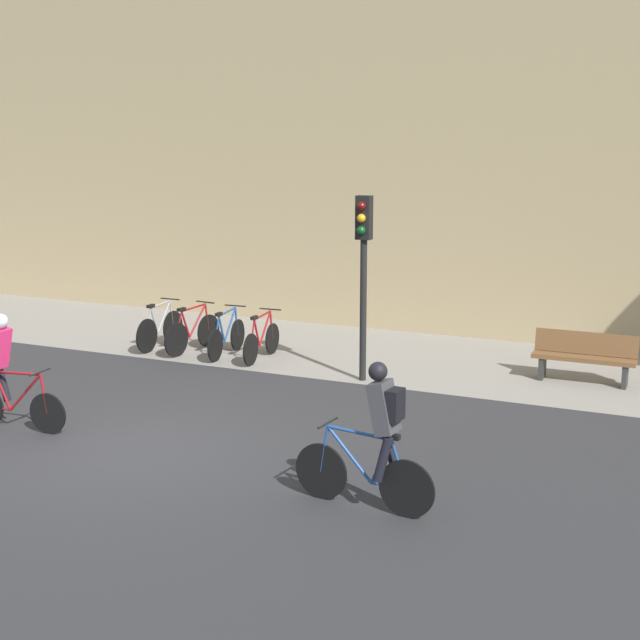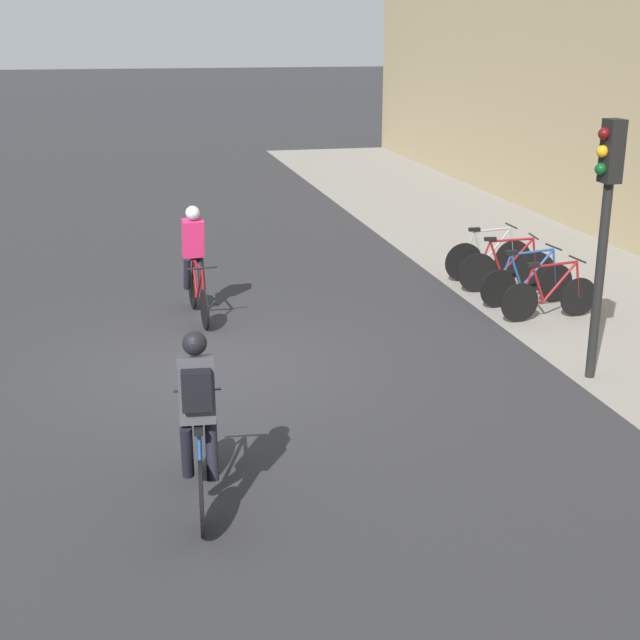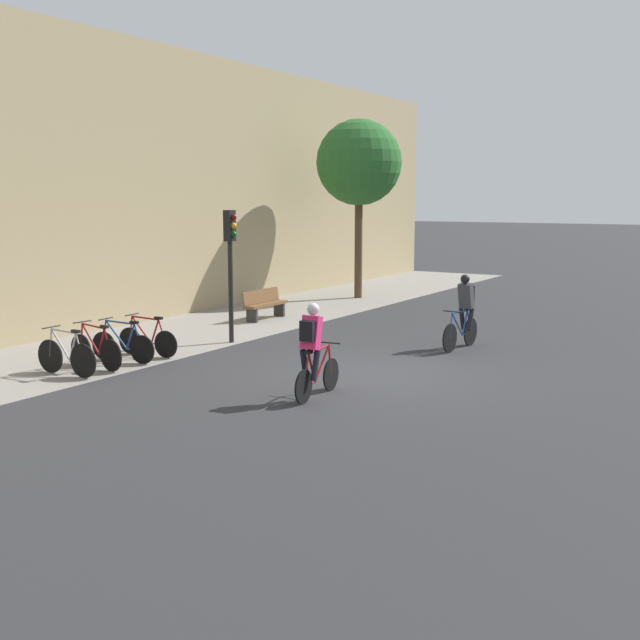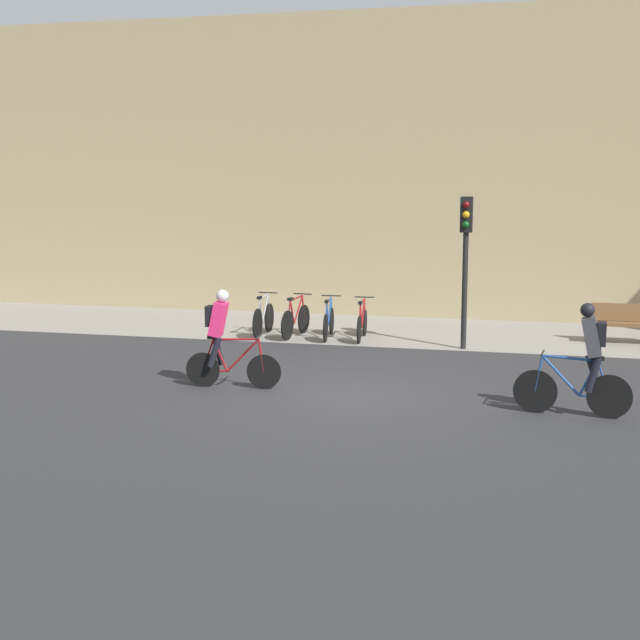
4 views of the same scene
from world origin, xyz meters
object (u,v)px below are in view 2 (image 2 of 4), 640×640
Objects in this scene: cyclist_grey at (198,419)px; parked_bike_1 at (507,269)px; parked_bike_3 at (550,295)px; traffic_light_pole at (606,202)px; parked_bike_2 at (527,282)px; cyclist_pink at (194,257)px; parked_bike_0 at (488,258)px.

cyclist_grey is 8.58m from parked_bike_1.
cyclist_grey is 7.51m from parked_bike_3.
cyclist_grey is 5.89m from traffic_light_pole.
parked_bike_2 is at bearing -180.00° from parked_bike_3.
parked_bike_2 is 0.51× the size of traffic_light_pole.
cyclist_grey reaches higher than parked_bike_3.
parked_bike_1 is 0.51× the size of traffic_light_pole.
cyclist_pink is 5.43m from parked_bike_0.
cyclist_grey is 1.06× the size of parked_bike_1.
parked_bike_0 is at bearing 179.93° from parked_bike_1.
parked_bike_3 is 0.50× the size of traffic_light_pole.
traffic_light_pole is at bearing -7.32° from parked_bike_0.
traffic_light_pole is (3.16, -0.61, 1.90)m from parked_bike_2.
cyclist_pink is at bearing -97.20° from parked_bike_2.
parked_bike_0 is (-0.91, 5.33, -0.54)m from cyclist_pink.
traffic_light_pole reaches higher than cyclist_pink.
parked_bike_0 is 2.38m from parked_bike_3.
parked_bike_0 reaches higher than parked_bike_1.
cyclist_pink reaches higher than parked_bike_2.
cyclist_pink is 5.40m from parked_bike_2.
parked_bike_0 is at bearing 172.68° from traffic_light_pole.
parked_bike_2 is (0.79, -0.00, -0.02)m from parked_bike_1.
parked_bike_0 is 0.50× the size of traffic_light_pole.
parked_bike_2 is at bearing -0.09° from parked_bike_1.
parked_bike_1 is at bearing -0.07° from parked_bike_0.
cyclist_grey is at bearing -47.06° from parked_bike_2.
cyclist_pink is 1.06× the size of parked_bike_0.
parked_bike_2 reaches higher than parked_bike_3.
parked_bike_0 is 0.97× the size of parked_bike_1.
parked_bike_2 is (0.67, 5.33, -0.55)m from cyclist_pink.
cyclist_grey is 1.06× the size of parked_bike_2.
parked_bike_2 is at bearing 169.11° from traffic_light_pole.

